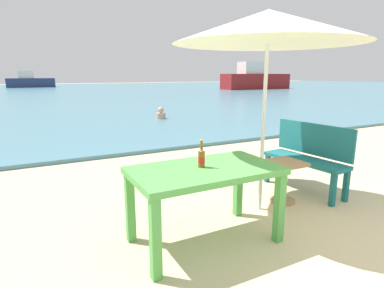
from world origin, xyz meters
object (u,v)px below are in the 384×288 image
object	(u,v)px
beer_bottle_amber	(201,158)
bench_teal_center	(308,153)
picnic_table_green	(205,179)
patio_umbrella	(268,27)
boat_fishing_trawler	(255,79)
boat_sailboat	(30,82)
side_table_wood	(284,175)
swimmer_person	(161,114)

from	to	relation	value
beer_bottle_amber	bench_teal_center	size ratio (longest dim) A/B	0.22
picnic_table_green	patio_umbrella	size ratio (longest dim) A/B	0.61
boat_fishing_trawler	boat_sailboat	bearing A→B (deg)	143.49
beer_bottle_amber	patio_umbrella	bearing A→B (deg)	17.89
beer_bottle_amber	boat_sailboat	distance (m)	40.20
side_table_wood	swimmer_person	size ratio (longest dim) A/B	1.32
side_table_wood	boat_fishing_trawler	bearing A→B (deg)	52.15
boat_fishing_trawler	side_table_wood	bearing A→B (deg)	-127.85
boat_sailboat	boat_fishing_trawler	size ratio (longest dim) A/B	0.68
patio_umbrella	side_table_wood	world-z (taller)	patio_umbrella
patio_umbrella	boat_fishing_trawler	world-z (taller)	boat_fishing_trawler
beer_bottle_amber	side_table_wood	xyz separation A→B (m)	(1.42, 0.37, -0.50)
picnic_table_green	boat_sailboat	xyz separation A→B (m)	(-0.84, 40.21, 0.11)
beer_bottle_amber	boat_sailboat	world-z (taller)	boat_sailboat
picnic_table_green	swimmer_person	distance (m)	8.35
bench_teal_center	swimmer_person	xyz separation A→B (m)	(0.74, 7.32, -0.30)
picnic_table_green	boat_sailboat	world-z (taller)	boat_sailboat
patio_umbrella	side_table_wood	bearing A→B (deg)	5.93
patio_umbrella	boat_fishing_trawler	size ratio (longest dim) A/B	0.30
swimmer_person	boat_sailboat	bearing A→B (deg)	96.30
bench_teal_center	boat_fishing_trawler	world-z (taller)	boat_fishing_trawler
bench_teal_center	boat_sailboat	world-z (taller)	boat_sailboat
side_table_wood	boat_sailboat	size ratio (longest dim) A/B	0.10
patio_umbrella	side_table_wood	xyz separation A→B (m)	(0.42, 0.04, -1.76)
swimmer_person	boat_fishing_trawler	distance (m)	24.23
swimmer_person	bench_teal_center	bearing A→B (deg)	-95.77
side_table_wood	swimmer_person	xyz separation A→B (m)	(1.33, 7.49, -0.11)
picnic_table_green	side_table_wood	size ratio (longest dim) A/B	2.59
side_table_wood	boat_fishing_trawler	distance (m)	30.69
patio_umbrella	boat_sailboat	world-z (taller)	patio_umbrella
bench_teal_center	boat_fishing_trawler	size ratio (longest dim) A/B	0.16
swimmer_person	boat_fishing_trawler	size ratio (longest dim) A/B	0.05
beer_bottle_amber	patio_umbrella	size ratio (longest dim) A/B	0.12
bench_teal_center	swimmer_person	bearing A→B (deg)	84.23
beer_bottle_amber	side_table_wood	distance (m)	1.55
picnic_table_green	patio_umbrella	world-z (taller)	patio_umbrella
picnic_table_green	swimmer_person	world-z (taller)	picnic_table_green
picnic_table_green	patio_umbrella	xyz separation A→B (m)	(0.98, 0.35, 1.47)
patio_umbrella	swimmer_person	size ratio (longest dim) A/B	5.61
bench_teal_center	swimmer_person	distance (m)	7.36
picnic_table_green	bench_teal_center	distance (m)	2.07
beer_bottle_amber	bench_teal_center	xyz separation A→B (m)	(2.01, 0.53, -0.31)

